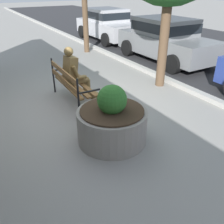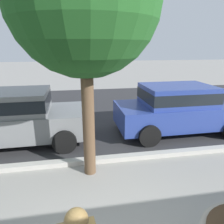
% 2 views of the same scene
% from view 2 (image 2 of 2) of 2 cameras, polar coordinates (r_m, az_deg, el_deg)
% --- Properties ---
extents(street_surface, '(60.00, 9.00, 0.01)m').
position_cam_2_polar(street_surface, '(9.53, -8.02, 0.73)').
color(street_surface, '#2D2D30').
rests_on(street_surface, ground).
extents(curb_stone, '(60.00, 0.20, 0.12)m').
position_cam_2_polar(curb_stone, '(5.26, -5.89, -13.04)').
color(curb_stone, '#B2AFA8').
rests_on(curb_stone, ground).
extents(street_tree_down_street, '(2.77, 2.77, 4.90)m').
position_cam_2_polar(street_tree_down_street, '(4.21, -7.61, 27.87)').
color(street_tree_down_street, brown).
rests_on(street_tree_down_street, ground).
extents(parked_car_grey, '(4.11, 1.95, 1.56)m').
position_cam_2_polar(parked_car_grey, '(6.54, -25.13, -0.96)').
color(parked_car_grey, slate).
rests_on(parked_car_grey, ground).
extents(parked_car_blue, '(4.11, 1.95, 1.56)m').
position_cam_2_polar(parked_car_blue, '(7.09, 17.70, 1.24)').
color(parked_car_blue, navy).
rests_on(parked_car_blue, ground).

